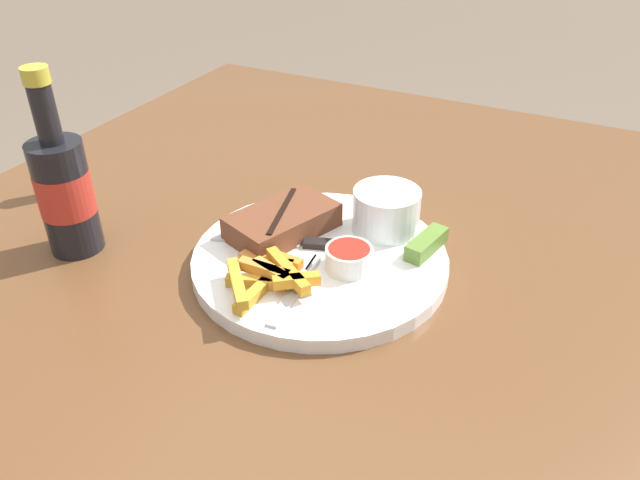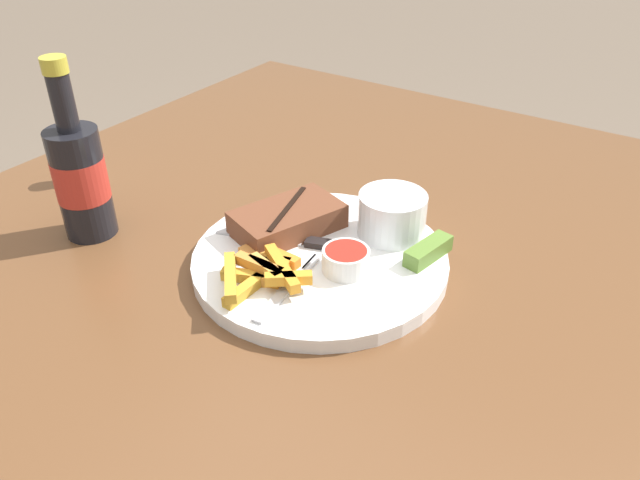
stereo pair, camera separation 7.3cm
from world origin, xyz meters
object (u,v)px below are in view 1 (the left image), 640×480
object	(u,v)px
dinner_plate	(320,260)
beer_bottle	(64,190)
steak_portion	(283,222)
salt_shaker	(51,174)
fork_utensil	(294,292)
coleslaw_cup	(386,208)
pickle_spear	(426,244)
knife_utensil	(292,242)
dipping_sauce_cup	(349,257)

from	to	relation	value
dinner_plate	beer_bottle	world-z (taller)	beer_bottle
steak_portion	salt_shaker	bearing A→B (deg)	95.59
steak_portion	salt_shaker	size ratio (longest dim) A/B	2.32
steak_portion	fork_utensil	size ratio (longest dim) A/B	1.12
steak_portion	coleslaw_cup	size ratio (longest dim) A/B	1.81
coleslaw_cup	beer_bottle	world-z (taller)	beer_bottle
pickle_spear	salt_shaker	xyz separation A→B (m)	(-0.08, 0.53, 0.00)
pickle_spear	knife_utensil	distance (m)	0.16
salt_shaker	pickle_spear	bearing A→B (deg)	-81.85
dipping_sauce_cup	coleslaw_cup	bearing A→B (deg)	-3.20
coleslaw_cup	knife_utensil	xyz separation A→B (m)	(-0.08, 0.09, -0.03)
pickle_spear	knife_utensil	size ratio (longest dim) A/B	0.44
dinner_plate	salt_shaker	distance (m)	0.42
dipping_sauce_cup	fork_utensil	size ratio (longest dim) A/B	0.40
steak_portion	knife_utensil	xyz separation A→B (m)	(-0.02, -0.02, -0.01)
dinner_plate	dipping_sauce_cup	distance (m)	0.05
steak_portion	pickle_spear	xyz separation A→B (m)	(0.04, -0.17, -0.01)
steak_portion	beer_bottle	distance (m)	0.26
dipping_sauce_cup	beer_bottle	world-z (taller)	beer_bottle
dinner_plate	salt_shaker	size ratio (longest dim) A/B	4.66
pickle_spear	fork_utensil	xyz separation A→B (m)	(-0.14, 0.10, -0.01)
dinner_plate	steak_portion	distance (m)	0.07
knife_utensil	beer_bottle	bearing A→B (deg)	4.36
pickle_spear	fork_utensil	distance (m)	0.17
fork_utensil	pickle_spear	bearing A→B (deg)	-41.52
fork_utensil	coleslaw_cup	bearing A→B (deg)	-19.36
salt_shaker	fork_utensil	bearing A→B (deg)	-98.87
beer_bottle	dipping_sauce_cup	bearing A→B (deg)	-75.03
dinner_plate	knife_utensil	xyz separation A→B (m)	(0.00, 0.04, 0.01)
salt_shaker	dipping_sauce_cup	bearing A→B (deg)	-89.75
dipping_sauce_cup	pickle_spear	distance (m)	0.10
steak_portion	beer_bottle	xyz separation A→B (m)	(-0.12, 0.23, 0.05)
coleslaw_cup	salt_shaker	bearing A→B (deg)	102.10
coleslaw_cup	salt_shaker	xyz separation A→B (m)	(-0.10, 0.47, -0.02)
dinner_plate	salt_shaker	bearing A→B (deg)	91.72
beer_bottle	coleslaw_cup	bearing A→B (deg)	-61.01
pickle_spear	knife_utensil	bearing A→B (deg)	111.28
beer_bottle	pickle_spear	bearing A→B (deg)	-67.85
dinner_plate	dipping_sauce_cup	world-z (taller)	dipping_sauce_cup
steak_portion	dipping_sauce_cup	size ratio (longest dim) A/B	2.78
coleslaw_cup	dipping_sauce_cup	world-z (taller)	coleslaw_cup
coleslaw_cup	fork_utensil	size ratio (longest dim) A/B	0.62
dipping_sauce_cup	fork_utensil	xyz separation A→B (m)	(-0.07, 0.03, -0.01)
pickle_spear	fork_utensil	bearing A→B (deg)	144.79
steak_portion	coleslaw_cup	world-z (taller)	coleslaw_cup
coleslaw_cup	fork_utensil	world-z (taller)	coleslaw_cup
dinner_plate	fork_utensil	xyz separation A→B (m)	(-0.08, -0.01, 0.01)
steak_portion	fork_utensil	distance (m)	0.13
coleslaw_cup	beer_bottle	bearing A→B (deg)	118.99
knife_utensil	beer_bottle	world-z (taller)	beer_bottle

